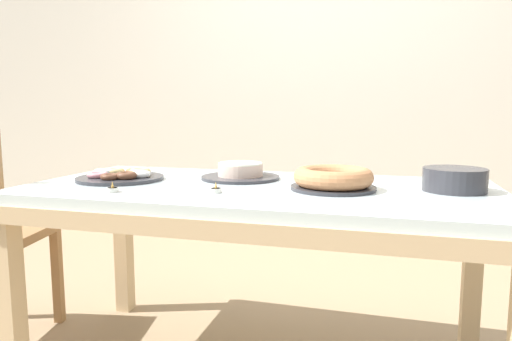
{
  "coord_description": "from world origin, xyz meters",
  "views": [
    {
      "loc": [
        0.44,
        -1.6,
        1.0
      ],
      "look_at": [
        -0.0,
        -0.03,
        0.79
      ],
      "focal_mm": 32.0,
      "sensor_mm": 36.0,
      "label": 1
    }
  ],
  "objects": [
    {
      "name": "wall_back",
      "position": [
        0.0,
        1.73,
        1.3
      ],
      "size": [
        8.0,
        0.1,
        2.6
      ],
      "primitive_type": "cube",
      "color": "silver",
      "rests_on": "ground"
    },
    {
      "name": "dining_table",
      "position": [
        0.0,
        0.0,
        0.65
      ],
      "size": [
        1.74,
        0.85,
        0.73
      ],
      "color": "silver",
      "rests_on": "ground"
    },
    {
      "name": "cake_chocolate_round",
      "position": [
        -0.12,
        0.14,
        0.76
      ],
      "size": [
        0.32,
        0.32,
        0.07
      ],
      "color": "#333338",
      "rests_on": "dining_table"
    },
    {
      "name": "cake_golden_bundt",
      "position": [
        0.27,
        -0.01,
        0.77
      ],
      "size": [
        0.3,
        0.3,
        0.08
      ],
      "color": "#333338",
      "rests_on": "dining_table"
    },
    {
      "name": "pastry_platter",
      "position": [
        -0.57,
        -0.01,
        0.75
      ],
      "size": [
        0.34,
        0.34,
        0.04
      ],
      "color": "#333338",
      "rests_on": "dining_table"
    },
    {
      "name": "plate_stack",
      "position": [
        0.68,
        0.07,
        0.77
      ],
      "size": [
        0.21,
        0.21,
        0.08
      ],
      "color": "#333338",
      "rests_on": "dining_table"
    },
    {
      "name": "tealight_centre",
      "position": [
        -0.44,
        -0.27,
        0.74
      ],
      "size": [
        0.04,
        0.04,
        0.04
      ],
      "color": "silver",
      "rests_on": "dining_table"
    },
    {
      "name": "tealight_right_edge",
      "position": [
        0.26,
        0.25,
        0.74
      ],
      "size": [
        0.04,
        0.04,
        0.04
      ],
      "color": "silver",
      "rests_on": "dining_table"
    },
    {
      "name": "tealight_near_cakes",
      "position": [
        -0.1,
        -0.19,
        0.74
      ],
      "size": [
        0.04,
        0.04,
        0.04
      ],
      "color": "silver",
      "rests_on": "dining_table"
    }
  ]
}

